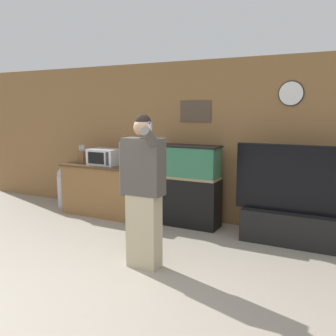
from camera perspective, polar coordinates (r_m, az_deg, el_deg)
The scene contains 9 objects.
ground_plane at distance 3.87m, azimuth -12.68°, elevation -19.40°, with size 18.00×18.00×0.00m, color gray.
wall_back_paneled at distance 6.10m, azimuth 5.79°, elevation 3.95°, with size 10.00×0.08×2.60m.
counter_island at distance 6.67m, azimuth -9.68°, elevation -3.18°, with size 1.43×0.67×0.88m.
microwave at distance 6.50m, azimuth -9.63°, elevation 1.67°, with size 0.53×0.38×0.28m.
knife_block at distance 6.84m, azimuth -13.00°, elevation 1.77°, with size 0.14×0.09×0.32m.
aquarium_on_stand at distance 5.90m, azimuth 2.60°, elevation -2.67°, with size 1.12×0.38×1.28m.
tv_on_stand at distance 5.38m, azimuth 17.94°, elevation -6.91°, with size 1.51×0.40×1.36m.
person_standing at distance 4.28m, azimuth -3.86°, elevation -3.24°, with size 0.56×0.42×1.78m.
trash_bin at distance 7.34m, azimuth -15.48°, elevation -2.72°, with size 0.26×0.26×0.75m.
Camera 1 is at (2.24, -2.58, 1.82)m, focal length 40.00 mm.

